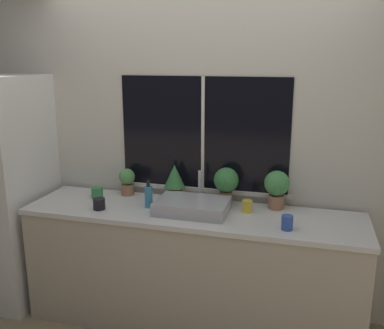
# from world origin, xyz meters

# --- Properties ---
(wall_back) EXTENTS (8.00, 0.09, 2.70)m
(wall_back) POSITION_xyz_m (0.00, 0.67, 1.35)
(wall_back) COLOR beige
(wall_back) RESTS_ON ground_plane
(wall_left) EXTENTS (0.06, 7.00, 2.70)m
(wall_left) POSITION_xyz_m (-2.22, 1.50, 1.35)
(wall_left) COLOR beige
(wall_left) RESTS_ON ground_plane
(counter) EXTENTS (2.46, 0.62, 0.90)m
(counter) POSITION_xyz_m (0.00, 0.30, 0.45)
(counter) COLOR #B2A893
(counter) RESTS_ON ground_plane
(refrigerator) EXTENTS (0.66, 0.72, 1.85)m
(refrigerator) POSITION_xyz_m (-1.61, 0.29, 0.93)
(refrigerator) COLOR silver
(refrigerator) RESTS_ON ground_plane
(sink) EXTENTS (0.51, 0.40, 0.25)m
(sink) POSITION_xyz_m (0.01, 0.29, 0.95)
(sink) COLOR #ADADB2
(sink) RESTS_ON counter
(potted_plant_far_left) EXTENTS (0.13, 0.13, 0.22)m
(potted_plant_far_left) POSITION_xyz_m (-0.60, 0.53, 1.02)
(potted_plant_far_left) COLOR #9E6B4C
(potted_plant_far_left) RESTS_ON counter
(potted_plant_center_left) EXTENTS (0.16, 0.16, 0.28)m
(potted_plant_center_left) POSITION_xyz_m (-0.20, 0.53, 1.06)
(potted_plant_center_left) COLOR #9E6B4C
(potted_plant_center_left) RESTS_ON counter
(potted_plant_center_right) EXTENTS (0.19, 0.19, 0.28)m
(potted_plant_center_right) POSITION_xyz_m (0.21, 0.53, 1.07)
(potted_plant_center_right) COLOR #9E6B4C
(potted_plant_center_right) RESTS_ON counter
(potted_plant_far_right) EXTENTS (0.18, 0.18, 0.29)m
(potted_plant_far_right) POSITION_xyz_m (0.58, 0.53, 1.07)
(potted_plant_far_right) COLOR #9E6B4C
(potted_plant_far_right) RESTS_ON counter
(soap_bottle) EXTENTS (0.06, 0.06, 0.21)m
(soap_bottle) POSITION_xyz_m (-0.33, 0.30, 0.99)
(soap_bottle) COLOR teal
(soap_bottle) RESTS_ON counter
(mug_blue) EXTENTS (0.07, 0.07, 0.10)m
(mug_blue) POSITION_xyz_m (0.69, 0.14, 0.95)
(mug_blue) COLOR #3351AD
(mug_blue) RESTS_ON counter
(mug_green) EXTENTS (0.09, 0.09, 0.09)m
(mug_green) POSITION_xyz_m (-0.80, 0.40, 0.94)
(mug_green) COLOR #38844C
(mug_green) RESTS_ON counter
(mug_black) EXTENTS (0.09, 0.09, 0.08)m
(mug_black) POSITION_xyz_m (-0.66, 0.16, 0.94)
(mug_black) COLOR black
(mug_black) RESTS_ON counter
(mug_yellow) EXTENTS (0.07, 0.07, 0.09)m
(mug_yellow) POSITION_xyz_m (0.39, 0.39, 0.95)
(mug_yellow) COLOR gold
(mug_yellow) RESTS_ON counter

